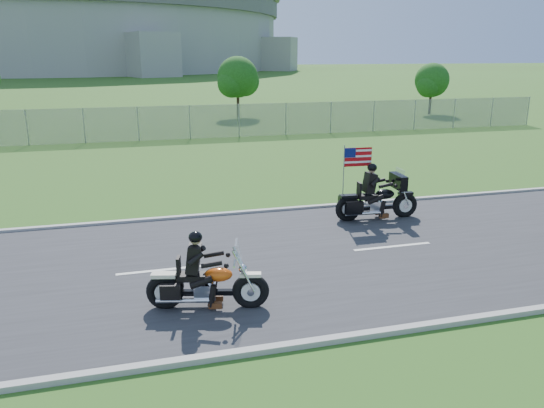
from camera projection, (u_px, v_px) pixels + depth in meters
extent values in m
plane|color=#2F4F18|center=(246.00, 263.00, 13.11)|extent=(420.00, 420.00, 0.00)
cube|color=#28282B|center=(246.00, 262.00, 13.11)|extent=(120.00, 8.00, 0.04)
cube|color=#9E9B93|center=(218.00, 215.00, 16.86)|extent=(120.00, 0.18, 0.12)
cube|color=#9E9B93|center=(295.00, 345.00, 9.34)|extent=(120.00, 0.18, 0.12)
cube|color=gray|center=(84.00, 126.00, 30.13)|extent=(60.00, 0.03, 2.00)
cylinder|color=#A3A099|center=(63.00, 35.00, 163.03)|extent=(130.00, 130.00, 20.00)
cylinder|color=#605E5B|center=(60.00, 11.00, 161.09)|extent=(132.00, 132.00, 4.00)
cylinder|color=#382316|center=(238.00, 101.00, 42.10)|extent=(0.22, 0.22, 2.52)
sphere|color=#1C4512|center=(238.00, 77.00, 41.58)|extent=(3.20, 3.20, 3.20)
sphere|color=#1C4512|center=(244.00, 81.00, 42.29)|extent=(2.40, 2.40, 2.40)
sphere|color=#1C4512|center=(232.00, 83.00, 41.19)|extent=(2.24, 2.24, 2.24)
cylinder|color=#382316|center=(430.00, 101.00, 44.31)|extent=(0.22, 0.22, 2.24)
sphere|color=#1C4512|center=(432.00, 80.00, 43.85)|extent=(2.80, 2.80, 2.80)
sphere|color=#1C4512|center=(435.00, 84.00, 44.46)|extent=(2.10, 2.10, 2.10)
sphere|color=#1C4512|center=(429.00, 85.00, 43.51)|extent=(1.96, 1.96, 1.96)
torus|color=black|center=(251.00, 291.00, 10.69)|extent=(0.78, 0.36, 0.75)
torus|color=black|center=(165.00, 292.00, 10.66)|extent=(0.78, 0.36, 0.75)
ellipsoid|color=#E45310|center=(218.00, 275.00, 10.58)|extent=(0.63, 0.45, 0.29)
cube|color=black|center=(192.00, 277.00, 10.58)|extent=(0.62, 0.43, 0.12)
cube|color=black|center=(194.00, 258.00, 10.47)|extent=(0.34, 0.45, 0.56)
sphere|color=black|center=(195.00, 237.00, 10.35)|extent=(0.33, 0.33, 0.27)
cube|color=silver|center=(238.00, 251.00, 10.45)|extent=(0.15, 0.46, 0.41)
torus|color=black|center=(405.00, 205.00, 16.59)|extent=(0.82, 0.25, 0.81)
torus|color=black|center=(348.00, 209.00, 16.22)|extent=(0.82, 0.25, 0.81)
ellipsoid|color=black|center=(385.00, 194.00, 16.35)|extent=(0.64, 0.39, 0.31)
cube|color=black|center=(367.00, 196.00, 16.24)|extent=(0.62, 0.36, 0.13)
cube|color=black|center=(370.00, 183.00, 16.14)|extent=(0.29, 0.45, 0.61)
sphere|color=black|center=(372.00, 168.00, 16.02)|extent=(0.31, 0.31, 0.30)
cube|color=black|center=(398.00, 181.00, 16.32)|extent=(0.29, 0.89, 0.44)
cube|color=#B70C11|center=(358.00, 157.00, 16.07)|extent=(0.88, 0.07, 0.57)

